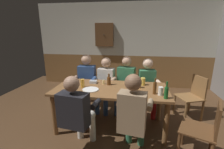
{
  "coord_description": "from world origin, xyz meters",
  "views": [
    {
      "loc": [
        0.42,
        -2.42,
        1.75
      ],
      "look_at": [
        0.0,
        0.34,
        0.99
      ],
      "focal_mm": 25.41,
      "sensor_mm": 36.0,
      "label": 1
    }
  ],
  "objects_px": {
    "chair_empty_near_left": "(205,130)",
    "plate_0": "(91,90)",
    "person_4": "(76,111)",
    "bottle_2": "(155,88)",
    "pint_glass_0": "(83,83)",
    "dining_table": "(111,93)",
    "condiment_caddy": "(93,82)",
    "bottle_3": "(109,81)",
    "bottle_1": "(72,87)",
    "person_1": "(105,82)",
    "person_3": "(147,84)",
    "person_2": "(125,82)",
    "pint_glass_3": "(139,85)",
    "pint_glass_4": "(136,88)",
    "chair_empty_near_right": "(193,96)",
    "pint_glass_1": "(143,82)",
    "person_0": "(86,80)",
    "wall_dart_cabinet": "(104,35)",
    "bottle_0": "(166,92)",
    "pint_glass_2": "(161,91)",
    "table_candle": "(104,82)",
    "person_5": "(133,113)"
  },
  "relations": [
    {
      "from": "person_0",
      "to": "bottle_1",
      "type": "distance_m",
      "value": 1.0
    },
    {
      "from": "bottle_1",
      "to": "wall_dart_cabinet",
      "type": "relative_size",
      "value": 0.35
    },
    {
      "from": "person_2",
      "to": "bottle_0",
      "type": "distance_m",
      "value": 1.23
    },
    {
      "from": "bottle_0",
      "to": "pint_glass_2",
      "type": "relative_size",
      "value": 1.99
    },
    {
      "from": "bottle_2",
      "to": "chair_empty_near_left",
      "type": "bearing_deg",
      "value": -33.77
    },
    {
      "from": "person_0",
      "to": "person_4",
      "type": "relative_size",
      "value": 1.06
    },
    {
      "from": "dining_table",
      "to": "bottle_3",
      "type": "height_order",
      "value": "bottle_3"
    },
    {
      "from": "condiment_caddy",
      "to": "pint_glass_4",
      "type": "relative_size",
      "value": 0.93
    },
    {
      "from": "chair_empty_near_right",
      "to": "pint_glass_0",
      "type": "relative_size",
      "value": 5.67
    },
    {
      "from": "person_0",
      "to": "person_2",
      "type": "distance_m",
      "value": 0.88
    },
    {
      "from": "person_4",
      "to": "condiment_caddy",
      "type": "relative_size",
      "value": 8.48
    },
    {
      "from": "dining_table",
      "to": "bottle_2",
      "type": "relative_size",
      "value": 7.65
    },
    {
      "from": "person_1",
      "to": "person_5",
      "type": "xyz_separation_m",
      "value": [
        0.65,
        -1.35,
        0.02
      ]
    },
    {
      "from": "bottle_2",
      "to": "pint_glass_0",
      "type": "xyz_separation_m",
      "value": [
        -1.24,
        0.12,
        -0.03
      ]
    },
    {
      "from": "person_4",
      "to": "plate_0",
      "type": "distance_m",
      "value": 0.55
    },
    {
      "from": "person_4",
      "to": "bottle_1",
      "type": "height_order",
      "value": "person_4"
    },
    {
      "from": "bottle_0",
      "to": "bottle_3",
      "type": "bearing_deg",
      "value": 152.49
    },
    {
      "from": "bottle_2",
      "to": "pint_glass_0",
      "type": "distance_m",
      "value": 1.24
    },
    {
      "from": "person_3",
      "to": "pint_glass_0",
      "type": "bearing_deg",
      "value": 22.84
    },
    {
      "from": "condiment_caddy",
      "to": "bottle_3",
      "type": "height_order",
      "value": "bottle_3"
    },
    {
      "from": "bottle_1",
      "to": "pint_glass_1",
      "type": "xyz_separation_m",
      "value": [
        1.17,
        0.54,
        -0.02
      ]
    },
    {
      "from": "person_3",
      "to": "bottle_1",
      "type": "distance_m",
      "value": 1.62
    },
    {
      "from": "chair_empty_near_left",
      "to": "plate_0",
      "type": "bearing_deg",
      "value": 98.91
    },
    {
      "from": "person_1",
      "to": "person_2",
      "type": "bearing_deg",
      "value": -171.58
    },
    {
      "from": "dining_table",
      "to": "bottle_3",
      "type": "xyz_separation_m",
      "value": [
        -0.06,
        0.16,
        0.18
      ]
    },
    {
      "from": "pint_glass_3",
      "to": "pint_glass_1",
      "type": "bearing_deg",
      "value": 66.85
    },
    {
      "from": "bottle_3",
      "to": "pint_glass_4",
      "type": "height_order",
      "value": "bottle_3"
    },
    {
      "from": "pint_glass_0",
      "to": "pint_glass_1",
      "type": "xyz_separation_m",
      "value": [
        1.07,
        0.3,
        -0.01
      ]
    },
    {
      "from": "pint_glass_3",
      "to": "pint_glass_4",
      "type": "distance_m",
      "value": 0.24
    },
    {
      "from": "person_0",
      "to": "bottle_1",
      "type": "bearing_deg",
      "value": 92.92
    },
    {
      "from": "person_1",
      "to": "bottle_3",
      "type": "distance_m",
      "value": 0.58
    },
    {
      "from": "plate_0",
      "to": "person_3",
      "type": "bearing_deg",
      "value": 39.22
    },
    {
      "from": "pint_glass_0",
      "to": "wall_dart_cabinet",
      "type": "distance_m",
      "value": 2.53
    },
    {
      "from": "table_candle",
      "to": "wall_dart_cabinet",
      "type": "bearing_deg",
      "value": 100.68
    },
    {
      "from": "condiment_caddy",
      "to": "person_2",
      "type": "bearing_deg",
      "value": 38.25
    },
    {
      "from": "person_3",
      "to": "pint_glass_1",
      "type": "height_order",
      "value": "person_3"
    },
    {
      "from": "bottle_0",
      "to": "bottle_1",
      "type": "height_order",
      "value": "bottle_0"
    },
    {
      "from": "person_3",
      "to": "pint_glass_2",
      "type": "xyz_separation_m",
      "value": [
        0.14,
        -0.88,
        0.18
      ]
    },
    {
      "from": "plate_0",
      "to": "bottle_0",
      "type": "bearing_deg",
      "value": -8.29
    },
    {
      "from": "person_1",
      "to": "chair_empty_near_left",
      "type": "distance_m",
      "value": 2.06
    },
    {
      "from": "person_4",
      "to": "pint_glass_0",
      "type": "xyz_separation_m",
      "value": [
        -0.11,
        0.62,
        0.2
      ]
    },
    {
      "from": "person_2",
      "to": "condiment_caddy",
      "type": "relative_size",
      "value": 8.83
    },
    {
      "from": "person_4",
      "to": "bottle_1",
      "type": "distance_m",
      "value": 0.49
    },
    {
      "from": "plate_0",
      "to": "bottle_0",
      "type": "distance_m",
      "value": 1.23
    },
    {
      "from": "person_1",
      "to": "person_0",
      "type": "bearing_deg",
      "value": 7.08
    },
    {
      "from": "person_1",
      "to": "bottle_2",
      "type": "bearing_deg",
      "value": 147.13
    },
    {
      "from": "dining_table",
      "to": "person_4",
      "type": "bearing_deg",
      "value": -119.68
    },
    {
      "from": "dining_table",
      "to": "pint_glass_1",
      "type": "height_order",
      "value": "pint_glass_1"
    },
    {
      "from": "person_1",
      "to": "person_3",
      "type": "relative_size",
      "value": 1.0
    },
    {
      "from": "dining_table",
      "to": "condiment_caddy",
      "type": "bearing_deg",
      "value": 150.35
    }
  ]
}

